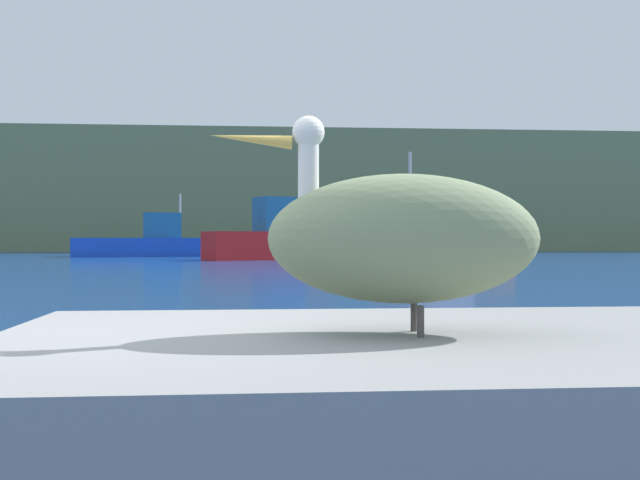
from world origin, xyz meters
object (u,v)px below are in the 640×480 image
pelican (402,237)px  fishing_boat_blue (145,243)px  fishing_boat_orange (445,240)px  fishing_boat_red (272,238)px

pelican → fishing_boat_blue: 42.53m
pelican → fishing_boat_orange: fishing_boat_orange is taller
fishing_boat_blue → fishing_boat_orange: bearing=-58.0°
pelican → fishing_boat_blue: fishing_boat_blue is taller
pelican → fishing_boat_red: bearing=-86.2°
pelican → fishing_boat_red: fishing_boat_red is taller
fishing_boat_red → pelican: bearing=-114.6°
fishing_boat_blue → pelican: bearing=-92.7°
fishing_boat_orange → fishing_boat_red: size_ratio=0.93×
fishing_boat_blue → fishing_boat_red: fishing_boat_red is taller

